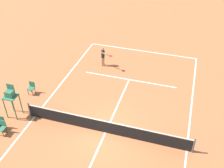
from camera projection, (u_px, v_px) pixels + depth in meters
The scene contains 9 objects.
ground_plane at pixel (105, 132), 16.68m from camera, with size 60.00×60.00×0.00m, color #B76038.
court_lines at pixel (105, 132), 16.68m from camera, with size 9.95×21.98×0.01m.
tennis_net at pixel (105, 127), 16.39m from camera, with size 10.55×0.10×1.07m.
player_serving at pixel (103, 55), 22.47m from camera, with size 1.18×0.92×1.70m.
tennis_ball at pixel (101, 72), 22.18m from camera, with size 0.07×0.07×0.07m, color #CCE033.
umpire_chair at pixel (11, 96), 17.05m from camera, with size 0.80×0.80×2.41m.
courtside_chair_near at pixel (0, 123), 16.62m from camera, with size 0.44×0.46×0.95m.
courtside_chair_mid at pixel (31, 87), 19.61m from camera, with size 0.44×0.46×0.95m.
courtside_chair_far at pixel (2, 127), 16.31m from camera, with size 0.44×0.46×0.95m.
Camera 1 is at (-3.87, 11.16, 12.16)m, focal length 43.28 mm.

